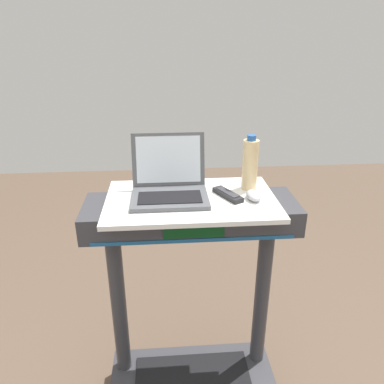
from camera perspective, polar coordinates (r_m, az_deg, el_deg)
desk_board at (r=1.57m, az=-0.14°, el=-1.28°), size 0.71×0.44×0.02m
laptop at (r=1.57m, az=-3.46°, el=1.11°), size 0.31×0.28×0.24m
computer_mouse at (r=1.57m, az=9.36°, el=-0.52°), size 0.06×0.10×0.03m
water_bottle at (r=1.64m, az=8.81°, el=4.21°), size 0.07×0.07×0.24m
tv_remote at (r=1.58m, az=5.45°, el=-0.38°), size 0.11×0.16×0.02m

